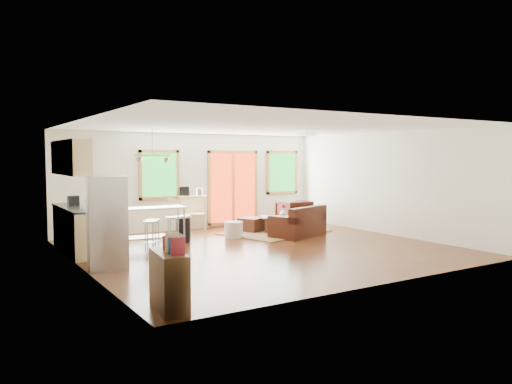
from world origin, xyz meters
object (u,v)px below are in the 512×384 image
island (154,220)px  ottoman (251,225)px  loveseat (299,224)px  armchair (294,212)px  rug (275,232)px  coffee_table (280,219)px  kitchen_cart (191,200)px  refrigerator (107,222)px

island → ottoman: bearing=14.9°
loveseat → ottoman: 1.43m
armchair → ottoman: 1.54m
rug → island: size_ratio=1.75×
coffee_table → armchair: bearing=34.5°
armchair → kitchen_cart: size_ratio=0.71×
ottoman → island: size_ratio=0.39×
refrigerator → kitchen_cart: bearing=55.9°
island → refrigerator: bearing=-132.6°
refrigerator → coffee_table: bearing=29.4°
island → armchair: bearing=12.4°
rug → island: bearing=-174.8°
rug → ottoman: 0.66m
rug → loveseat: 0.88m
armchair → island: island is taller
island → rug: bearing=5.2°
refrigerator → kitchen_cart: size_ratio=1.39×
refrigerator → island: (1.42, 1.54, -0.21)m
coffee_table → island: bearing=-174.0°
refrigerator → island: size_ratio=1.15×
rug → loveseat: bearing=-77.8°
rug → ottoman: (-0.41, 0.49, 0.17)m
coffee_table → kitchen_cart: kitchen_cart is taller
loveseat → island: island is taller
ottoman → refrigerator: refrigerator is taller
refrigerator → kitchen_cart: refrigerator is taller
island → kitchen_cart: size_ratio=1.22×
refrigerator → island: refrigerator is taller
ottoman → coffee_table: bearing=-33.1°
loveseat → coffee_table: loveseat is taller
kitchen_cart → island: bearing=-132.7°
kitchen_cart → coffee_table: bearing=-39.9°
coffee_table → kitchen_cart: size_ratio=0.99×
coffee_table → armchair: (0.88, 0.60, 0.06)m
armchair → ottoman: armchair is taller
rug → loveseat: (0.18, -0.81, 0.29)m
coffee_table → armchair: 1.07m
coffee_table → ottoman: 0.77m
armchair → refrigerator: size_ratio=0.51×
refrigerator → armchair: bearing=31.6°
rug → kitchen_cart: size_ratio=2.12×
loveseat → refrigerator: bearing=172.7°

